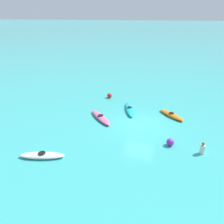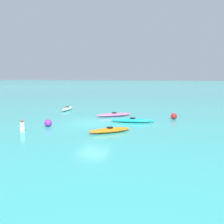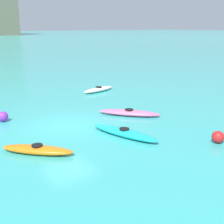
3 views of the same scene
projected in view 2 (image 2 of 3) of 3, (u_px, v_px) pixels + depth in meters
name	position (u px, v px, depth m)	size (l,w,h in m)	color
ground_plane	(93.00, 123.00, 18.36)	(600.00, 600.00, 0.00)	#38ADA8
kayak_pink	(114.00, 115.00, 21.48)	(2.82, 3.03, 0.37)	pink
kayak_white	(67.00, 109.00, 25.69)	(3.03, 1.41, 0.37)	white
kayak_orange	(110.00, 130.00, 15.11)	(2.52, 2.53, 0.37)	orange
kayak_cyan	(133.00, 120.00, 18.58)	(1.69, 3.58, 0.37)	#19B7C6
buoy_purple	(48.00, 123.00, 16.97)	(0.54, 0.54, 0.54)	purple
buoy_red	(174.00, 116.00, 20.04)	(0.53, 0.53, 0.53)	red
person_near_shore	(22.00, 126.00, 15.22)	(0.41, 0.41, 0.88)	silver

